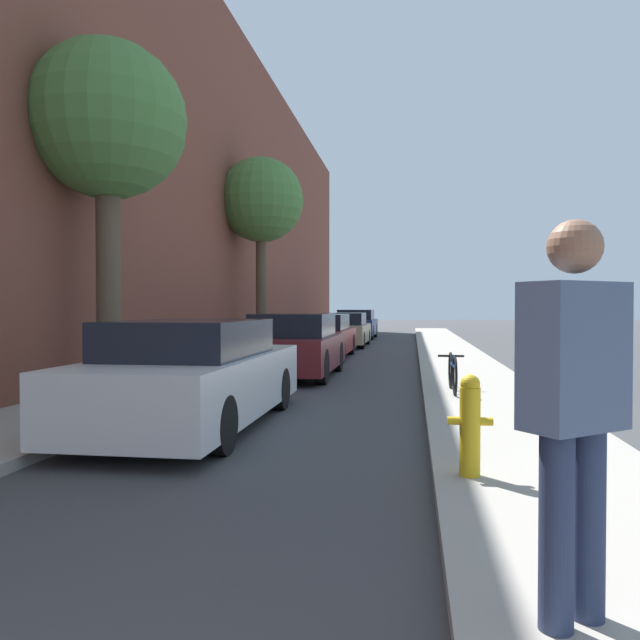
{
  "coord_description": "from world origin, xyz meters",
  "views": [
    {
      "loc": [
        1.72,
        0.28,
        1.52
      ],
      "look_at": [
        0.07,
        11.25,
        1.29
      ],
      "focal_mm": 34.65,
      "sensor_mm": 36.0,
      "label": 1
    }
  ],
  "objects_px": {
    "pedestrian": "(574,397)",
    "parked_car_navy": "(356,324)",
    "bicycle": "(453,372)",
    "street_tree_near": "(108,125)",
    "parked_car_maroon": "(295,346)",
    "fire_hydrant": "(470,424)",
    "parked_car_white": "(195,376)",
    "parked_car_champagne": "(344,330)",
    "parked_car_red": "(321,337)",
    "street_tree_far": "(261,202)"
  },
  "relations": [
    {
      "from": "parked_car_maroon",
      "to": "fire_hydrant",
      "type": "bearing_deg",
      "value": -69.34
    },
    {
      "from": "parked_car_red",
      "to": "bicycle",
      "type": "relative_size",
      "value": 3.03
    },
    {
      "from": "parked_car_maroon",
      "to": "bicycle",
      "type": "xyz_separation_m",
      "value": [
        3.19,
        -2.81,
        -0.22
      ]
    },
    {
      "from": "parked_car_maroon",
      "to": "fire_hydrant",
      "type": "height_order",
      "value": "parked_car_maroon"
    },
    {
      "from": "parked_car_navy",
      "to": "parked_car_champagne",
      "type": "bearing_deg",
      "value": -89.3
    },
    {
      "from": "parked_car_white",
      "to": "parked_car_champagne",
      "type": "height_order",
      "value": "parked_car_white"
    },
    {
      "from": "street_tree_far",
      "to": "pedestrian",
      "type": "relative_size",
      "value": 3.44
    },
    {
      "from": "parked_car_maroon",
      "to": "bicycle",
      "type": "height_order",
      "value": "parked_car_maroon"
    },
    {
      "from": "parked_car_champagne",
      "to": "street_tree_near",
      "type": "relative_size",
      "value": 0.78
    },
    {
      "from": "parked_car_white",
      "to": "street_tree_far",
      "type": "bearing_deg",
      "value": 99.89
    },
    {
      "from": "parked_car_champagne",
      "to": "street_tree_near",
      "type": "distance_m",
      "value": 15.03
    },
    {
      "from": "parked_car_white",
      "to": "bicycle",
      "type": "height_order",
      "value": "parked_car_white"
    },
    {
      "from": "parked_car_navy",
      "to": "pedestrian",
      "type": "distance_m",
      "value": 27.42
    },
    {
      "from": "parked_car_champagne",
      "to": "pedestrian",
      "type": "relative_size",
      "value": 2.5
    },
    {
      "from": "parked_car_white",
      "to": "street_tree_near",
      "type": "height_order",
      "value": "street_tree_near"
    },
    {
      "from": "parked_car_white",
      "to": "street_tree_near",
      "type": "xyz_separation_m",
      "value": [
        -2.18,
        1.99,
        3.82
      ]
    },
    {
      "from": "fire_hydrant",
      "to": "bicycle",
      "type": "bearing_deg",
      "value": 87.95
    },
    {
      "from": "street_tree_near",
      "to": "bicycle",
      "type": "distance_m",
      "value": 6.93
    },
    {
      "from": "parked_car_maroon",
      "to": "parked_car_red",
      "type": "height_order",
      "value": "parked_car_maroon"
    },
    {
      "from": "pedestrian",
      "to": "parked_car_white",
      "type": "bearing_deg",
      "value": 89.18
    },
    {
      "from": "parked_car_white",
      "to": "parked_car_champagne",
      "type": "xyz_separation_m",
      "value": [
        0.08,
        16.35,
        -0.02
      ]
    },
    {
      "from": "parked_car_red",
      "to": "parked_car_navy",
      "type": "relative_size",
      "value": 1.02
    },
    {
      "from": "parked_car_white",
      "to": "parked_car_maroon",
      "type": "relative_size",
      "value": 1.12
    },
    {
      "from": "parked_car_red",
      "to": "fire_hydrant",
      "type": "bearing_deg",
      "value": -76.26
    },
    {
      "from": "parked_car_maroon",
      "to": "street_tree_far",
      "type": "relative_size",
      "value": 0.67
    },
    {
      "from": "parked_car_white",
      "to": "parked_car_champagne",
      "type": "distance_m",
      "value": 16.35
    },
    {
      "from": "parked_car_white",
      "to": "pedestrian",
      "type": "bearing_deg",
      "value": -53.57
    },
    {
      "from": "parked_car_champagne",
      "to": "fire_hydrant",
      "type": "relative_size",
      "value": 5.28
    },
    {
      "from": "parked_car_white",
      "to": "parked_car_navy",
      "type": "distance_m",
      "value": 22.58
    },
    {
      "from": "bicycle",
      "to": "street_tree_near",
      "type": "bearing_deg",
      "value": -171.24
    },
    {
      "from": "parked_car_white",
      "to": "parked_car_champagne",
      "type": "relative_size",
      "value": 1.03
    },
    {
      "from": "parked_car_red",
      "to": "parked_car_navy",
      "type": "xyz_separation_m",
      "value": [
        -0.0,
        11.81,
        0.05
      ]
    },
    {
      "from": "parked_car_maroon",
      "to": "parked_car_navy",
      "type": "distance_m",
      "value": 16.85
    },
    {
      "from": "parked_car_navy",
      "to": "street_tree_near",
      "type": "relative_size",
      "value": 0.8
    },
    {
      "from": "parked_car_maroon",
      "to": "street_tree_near",
      "type": "bearing_deg",
      "value": -122.38
    },
    {
      "from": "street_tree_near",
      "to": "fire_hydrant",
      "type": "xyz_separation_m",
      "value": [
        5.38,
        -4.24,
        -3.91
      ]
    },
    {
      "from": "parked_car_white",
      "to": "parked_car_red",
      "type": "bearing_deg",
      "value": 89.95
    },
    {
      "from": "fire_hydrant",
      "to": "street_tree_near",
      "type": "bearing_deg",
      "value": 141.77
    },
    {
      "from": "parked_car_red",
      "to": "pedestrian",
      "type": "xyz_separation_m",
      "value": [
        3.41,
        -15.39,
        0.49
      ]
    },
    {
      "from": "parked_car_maroon",
      "to": "parked_car_champagne",
      "type": "bearing_deg",
      "value": 90.56
    },
    {
      "from": "pedestrian",
      "to": "bicycle",
      "type": "bearing_deg",
      "value": 53.07
    },
    {
      "from": "parked_car_maroon",
      "to": "parked_car_champagne",
      "type": "xyz_separation_m",
      "value": [
        -0.1,
        10.62,
        -0.04
      ]
    },
    {
      "from": "fire_hydrant",
      "to": "pedestrian",
      "type": "relative_size",
      "value": 0.47
    },
    {
      "from": "parked_car_white",
      "to": "street_tree_far",
      "type": "distance_m",
      "value": 12.46
    },
    {
      "from": "parked_car_red",
      "to": "parked_car_white",
      "type": "bearing_deg",
      "value": -90.05
    },
    {
      "from": "pedestrian",
      "to": "parked_car_navy",
      "type": "bearing_deg",
      "value": 59.9
    },
    {
      "from": "parked_car_champagne",
      "to": "fire_hydrant",
      "type": "height_order",
      "value": "parked_car_champagne"
    },
    {
      "from": "parked_car_white",
      "to": "parked_car_champagne",
      "type": "bearing_deg",
      "value": 89.71
    },
    {
      "from": "street_tree_far",
      "to": "fire_hydrant",
      "type": "height_order",
      "value": "street_tree_far"
    },
    {
      "from": "pedestrian",
      "to": "fire_hydrant",
      "type": "bearing_deg",
      "value": 58.17
    }
  ]
}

